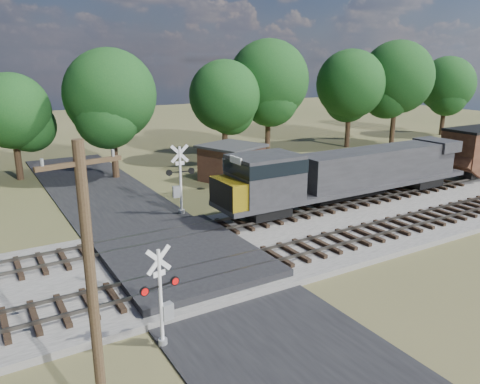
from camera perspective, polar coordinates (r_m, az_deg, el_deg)
ground at (r=23.03m, az=-6.72°, el=-9.01°), size 160.00×160.00×0.00m
ballast_bed at (r=28.52m, az=11.51°, el=-3.93°), size 140.00×10.00×0.30m
road at (r=23.02m, az=-6.72°, el=-8.92°), size 7.00×60.00×0.08m
crossing_panel at (r=23.32m, az=-7.25°, el=-7.85°), size 7.00×9.00×0.62m
track_near at (r=22.62m, az=2.68°, el=-8.24°), size 140.00×2.60×0.33m
track_far at (r=26.62m, az=-3.26°, el=-4.47°), size 140.00×2.60×0.33m
crossing_signal_near at (r=16.62m, az=-9.38°, el=-13.47°), size 1.49×0.37×3.73m
crossing_signal_far at (r=29.91m, az=-7.40°, el=0.71°), size 1.84×0.44×4.59m
utility_pole at (r=11.92m, az=-17.56°, el=-11.92°), size 1.93×0.45×7.96m
equipment_shed at (r=38.48m, az=-1.04°, el=3.62°), size 5.61×5.61×2.99m
treeline at (r=45.09m, az=-1.47°, el=12.25°), size 83.10×11.12×11.87m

